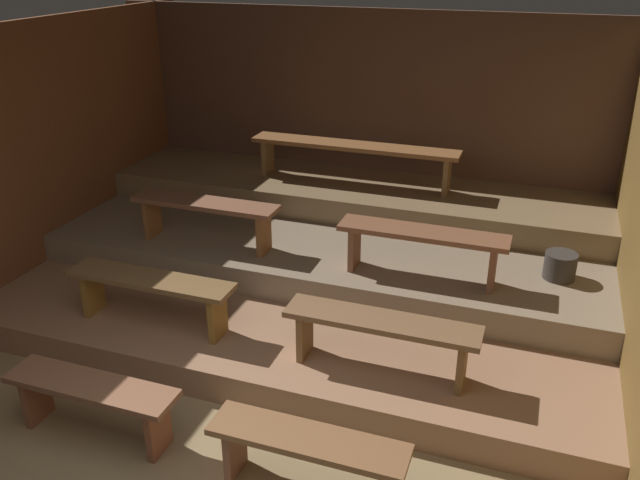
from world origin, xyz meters
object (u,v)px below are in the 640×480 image
bench_floor_left (92,395)px  bench_floor_right (308,450)px  bench_lower_right (381,330)px  bench_middle_left (205,210)px  bench_middle_right (422,241)px  bench_lower_left (151,288)px  pail_middle (560,266)px  bench_upper_center (354,151)px

bench_floor_left → bench_floor_right: bearing=0.0°
bench_lower_right → bench_middle_left: bearing=151.8°
bench_middle_right → bench_lower_left: bearing=-151.8°
bench_floor_left → bench_lower_right: bearing=30.9°
bench_lower_left → pail_middle: 3.43m
bench_floor_left → bench_floor_right: same height
bench_lower_right → bench_middle_right: size_ratio=1.00×
bench_lower_left → bench_middle_right: 2.27m
bench_floor_right → pail_middle: (1.37, 2.49, 0.30)m
bench_lower_right → bench_lower_left: bearing=180.0°
bench_floor_left → bench_lower_left: bearing=99.5°
bench_floor_left → bench_middle_right: 2.83m
bench_middle_left → bench_middle_right: bearing=0.0°
bench_upper_center → bench_middle_right: bearing=-53.8°
bench_middle_left → bench_upper_center: size_ratio=0.64×
bench_floor_left → bench_upper_center: (0.77, 3.52, 0.81)m
bench_upper_center → bench_lower_left: bearing=-111.0°
bench_floor_left → bench_lower_right: (1.74, 1.04, 0.27)m
bench_floor_left → bench_upper_center: bearing=77.6°
bench_lower_right → bench_upper_center: bearing=111.3°
bench_middle_right → bench_middle_left: bearing=180.0°
bench_floor_right → bench_upper_center: bearing=102.7°
pail_middle → bench_floor_right: bearing=-118.8°
bench_lower_right → bench_middle_left: (-1.99, 1.07, 0.26)m
bench_floor_right → pail_middle: size_ratio=4.60×
bench_lower_right → bench_middle_right: bench_middle_right is taller
bench_floor_left → bench_middle_right: size_ratio=0.87×
bench_lower_left → bench_middle_left: size_ratio=1.00×
bench_lower_right → bench_middle_left: bench_middle_left is taller
bench_lower_left → bench_lower_right: 1.92m
bench_middle_left → bench_floor_right: bearing=-49.3°
pail_middle → bench_lower_left: bearing=-155.1°
bench_floor_left → bench_lower_left: bench_lower_left is taller
bench_floor_right → bench_middle_right: bench_middle_right is taller
bench_lower_left → pail_middle: size_ratio=5.27×
bench_lower_left → bench_middle_left: bench_middle_left is taller
bench_floor_left → bench_lower_right: 2.05m
bench_floor_left → bench_middle_left: 2.19m
bench_middle_left → bench_floor_left: bearing=-83.4°
bench_floor_right → bench_middle_right: bearing=83.4°
bench_middle_left → bench_lower_right: bearing=-28.2°
bench_floor_left → pail_middle: bearing=40.3°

